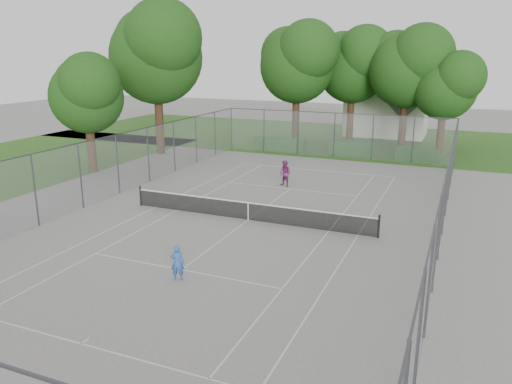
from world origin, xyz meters
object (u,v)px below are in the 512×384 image
at_px(tennis_net, 248,210).
at_px(house, 388,97).
at_px(girl_player, 177,262).
at_px(woman_player, 285,174).

bearing_deg(tennis_net, house, 86.06).
height_order(tennis_net, girl_player, girl_player).
relative_size(tennis_net, girl_player, 9.50).
relative_size(tennis_net, woman_player, 7.90).
distance_m(house, girl_player, 37.39).
xyz_separation_m(tennis_net, girl_player, (0.33, -7.18, 0.17)).
bearing_deg(girl_player, woman_player, -108.67).
bearing_deg(house, woman_player, -96.36).
height_order(tennis_net, house, house).
height_order(house, woman_player, house).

